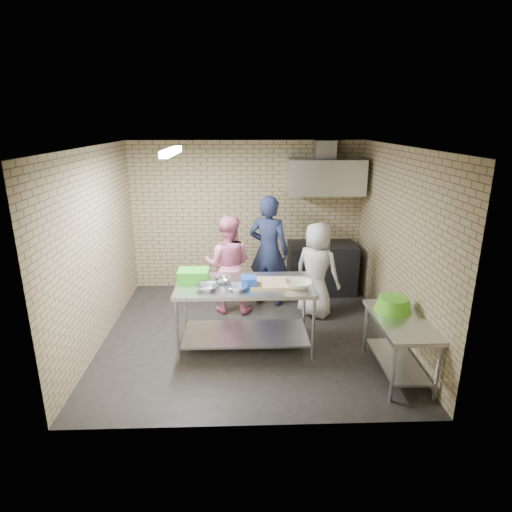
{
  "coord_description": "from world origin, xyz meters",
  "views": [
    {
      "loc": [
        -0.11,
        -5.7,
        3.02
      ],
      "look_at": [
        0.1,
        0.2,
        1.15
      ],
      "focal_mm": 30.05,
      "sensor_mm": 36.0,
      "label": 1
    }
  ],
  "objects_px": {
    "green_basin": "(393,304)",
    "woman_white": "(317,270)",
    "side_counter": "(398,347)",
    "bottle_green": "(348,180)",
    "stove": "(321,268)",
    "man_navy": "(269,251)",
    "prep_table": "(245,315)",
    "green_crate": "(193,276)",
    "bottle_red": "(326,179)",
    "woman_pink": "(228,265)",
    "blue_tub": "(249,282)"
  },
  "relations": [
    {
      "from": "green_basin",
      "to": "woman_white",
      "type": "distance_m",
      "value": 1.66
    },
    {
      "from": "side_counter",
      "to": "bottle_green",
      "type": "distance_m",
      "value": 3.41
    },
    {
      "from": "stove",
      "to": "woman_white",
      "type": "bearing_deg",
      "value": -105.2
    },
    {
      "from": "side_counter",
      "to": "man_navy",
      "type": "xyz_separation_m",
      "value": [
        -1.45,
        2.24,
        0.56
      ]
    },
    {
      "from": "prep_table",
      "to": "green_crate",
      "type": "xyz_separation_m",
      "value": [
        -0.7,
        0.12,
        0.55
      ]
    },
    {
      "from": "stove",
      "to": "bottle_red",
      "type": "relative_size",
      "value": 6.67
    },
    {
      "from": "green_crate",
      "to": "green_basin",
      "type": "bearing_deg",
      "value": -14.23
    },
    {
      "from": "green_basin",
      "to": "bottle_green",
      "type": "xyz_separation_m",
      "value": [
        0.02,
        2.74,
        1.18
      ]
    },
    {
      "from": "green_crate",
      "to": "bottle_red",
      "type": "xyz_separation_m",
      "value": [
        2.17,
        2.09,
        1.02
      ]
    },
    {
      "from": "green_basin",
      "to": "woman_pink",
      "type": "xyz_separation_m",
      "value": [
        -2.11,
        1.7,
        -0.03
      ]
    },
    {
      "from": "woman_pink",
      "to": "blue_tub",
      "type": "bearing_deg",
      "value": 111.72
    },
    {
      "from": "blue_tub",
      "to": "bottle_red",
      "type": "distance_m",
      "value": 2.9
    },
    {
      "from": "stove",
      "to": "bottle_red",
      "type": "height_order",
      "value": "bottle_red"
    },
    {
      "from": "side_counter",
      "to": "man_navy",
      "type": "bearing_deg",
      "value": 123.05
    },
    {
      "from": "prep_table",
      "to": "stove",
      "type": "height_order",
      "value": "prep_table"
    },
    {
      "from": "man_navy",
      "to": "bottle_red",
      "type": "bearing_deg",
      "value": -121.9
    },
    {
      "from": "bottle_red",
      "to": "woman_pink",
      "type": "xyz_separation_m",
      "value": [
        -1.73,
        -1.04,
        -1.23
      ]
    },
    {
      "from": "woman_white",
      "to": "man_navy",
      "type": "bearing_deg",
      "value": 3.1
    },
    {
      "from": "side_counter",
      "to": "bottle_green",
      "type": "xyz_separation_m",
      "value": [
        0.0,
        2.99,
        1.64
      ]
    },
    {
      "from": "woman_white",
      "to": "side_counter",
      "type": "bearing_deg",
      "value": 148.79
    },
    {
      "from": "bottle_red",
      "to": "bottle_green",
      "type": "bearing_deg",
      "value": 0.0
    },
    {
      "from": "man_navy",
      "to": "green_basin",
      "type": "bearing_deg",
      "value": 148.36
    },
    {
      "from": "bottle_green",
      "to": "blue_tub",
      "type": "bearing_deg",
      "value": -128.13
    },
    {
      "from": "blue_tub",
      "to": "man_navy",
      "type": "bearing_deg",
      "value": 76.93
    },
    {
      "from": "green_basin",
      "to": "man_navy",
      "type": "height_order",
      "value": "man_navy"
    },
    {
      "from": "side_counter",
      "to": "bottle_green",
      "type": "height_order",
      "value": "bottle_green"
    },
    {
      "from": "green_crate",
      "to": "man_navy",
      "type": "bearing_deg",
      "value": 50.31
    },
    {
      "from": "prep_table",
      "to": "green_crate",
      "type": "bearing_deg",
      "value": 170.27
    },
    {
      "from": "side_counter",
      "to": "man_navy",
      "type": "relative_size",
      "value": 0.64
    },
    {
      "from": "blue_tub",
      "to": "bottle_red",
      "type": "relative_size",
      "value": 1.14
    },
    {
      "from": "man_navy",
      "to": "woman_pink",
      "type": "height_order",
      "value": "man_navy"
    },
    {
      "from": "side_counter",
      "to": "stove",
      "type": "distance_m",
      "value": 2.79
    },
    {
      "from": "side_counter",
      "to": "woman_white",
      "type": "distance_m",
      "value": 1.94
    },
    {
      "from": "stove",
      "to": "man_navy",
      "type": "height_order",
      "value": "man_navy"
    },
    {
      "from": "green_basin",
      "to": "bottle_red",
      "type": "relative_size",
      "value": 2.56
    },
    {
      "from": "prep_table",
      "to": "side_counter",
      "type": "bearing_deg",
      "value": -22.56
    },
    {
      "from": "blue_tub",
      "to": "woman_pink",
      "type": "distance_m",
      "value": 1.33
    },
    {
      "from": "side_counter",
      "to": "green_basin",
      "type": "height_order",
      "value": "green_basin"
    },
    {
      "from": "bottle_red",
      "to": "woman_pink",
      "type": "height_order",
      "value": "bottle_red"
    },
    {
      "from": "side_counter",
      "to": "green_basin",
      "type": "relative_size",
      "value": 2.61
    },
    {
      "from": "prep_table",
      "to": "woman_white",
      "type": "distance_m",
      "value": 1.54
    },
    {
      "from": "prep_table",
      "to": "man_navy",
      "type": "relative_size",
      "value": 0.99
    },
    {
      "from": "green_basin",
      "to": "green_crate",
      "type": "bearing_deg",
      "value": 165.77
    },
    {
      "from": "bottle_red",
      "to": "woman_white",
      "type": "relative_size",
      "value": 0.12
    },
    {
      "from": "stove",
      "to": "bottle_green",
      "type": "xyz_separation_m",
      "value": [
        0.45,
        0.24,
        1.57
      ]
    },
    {
      "from": "side_counter",
      "to": "stove",
      "type": "bearing_deg",
      "value": 99.29
    },
    {
      "from": "prep_table",
      "to": "green_basin",
      "type": "bearing_deg",
      "value": -15.89
    },
    {
      "from": "prep_table",
      "to": "stove",
      "type": "bearing_deg",
      "value": 54.34
    },
    {
      "from": "blue_tub",
      "to": "bottle_green",
      "type": "distance_m",
      "value": 3.11
    },
    {
      "from": "bottle_red",
      "to": "side_counter",
      "type": "bearing_deg",
      "value": -82.38
    }
  ]
}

